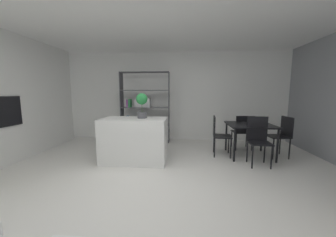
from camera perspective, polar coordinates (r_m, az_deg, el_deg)
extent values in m
plane|color=silver|center=(3.24, -5.67, -18.92)|extent=(10.07, 10.07, 0.00)
cube|color=white|center=(3.15, -6.43, 31.01)|extent=(7.31, 6.20, 0.06)
cube|color=white|center=(5.94, -0.37, 6.59)|extent=(7.31, 0.06, 2.67)
cube|color=black|center=(4.89, -40.28, 1.62)|extent=(0.04, 0.62, 0.59)
cylinder|color=#B7BABC|center=(4.90, -40.82, 4.47)|extent=(0.02, 0.50, 0.02)
cube|color=white|center=(4.11, -9.98, -6.34)|extent=(1.34, 0.74, 0.92)
cylinder|color=#4C4C51|center=(4.05, -7.76, 1.03)|extent=(0.20, 0.20, 0.13)
cylinder|color=#476633|center=(4.04, -7.80, 3.23)|extent=(0.01, 0.01, 0.19)
sphere|color=#26813C|center=(4.03, -7.85, 5.81)|extent=(0.24, 0.24, 0.24)
cube|color=#4C4C51|center=(5.81, -13.62, 3.26)|extent=(0.02, 0.30, 2.04)
cube|color=#4C4C51|center=(5.53, 0.30, 3.26)|extent=(0.02, 0.30, 2.04)
cube|color=#4C4C51|center=(5.64, -7.01, 13.56)|extent=(1.42, 0.30, 0.02)
cube|color=#4C4C51|center=(5.80, -6.68, -6.72)|extent=(1.42, 0.30, 0.02)
cube|color=#4C4C51|center=(5.69, -6.76, -1.74)|extent=(1.38, 0.30, 0.02)
cube|color=#4C4C51|center=(5.63, -6.84, 3.28)|extent=(1.38, 0.30, 0.02)
cube|color=#4C4C51|center=(5.62, -6.92, 8.37)|extent=(1.38, 0.30, 0.02)
cube|color=#38383D|center=(5.91, -12.37, -5.31)|extent=(0.05, 0.24, 0.23)
cube|color=orange|center=(5.90, -11.70, -5.56)|extent=(0.04, 0.24, 0.18)
cube|color=#338E4C|center=(5.88, -11.17, -5.57)|extent=(0.05, 0.24, 0.18)
cube|color=#8E4793|center=(5.86, -10.45, -5.71)|extent=(0.06, 0.24, 0.16)
cube|color=#2D6BAD|center=(5.83, -12.79, -0.45)|extent=(0.05, 0.24, 0.22)
cube|color=#2D6BAD|center=(5.81, -12.17, -0.40)|extent=(0.06, 0.24, 0.23)
cube|color=#8E4793|center=(5.75, -11.86, 4.50)|extent=(0.05, 0.24, 0.23)
cube|color=#338E4C|center=(5.73, -11.27, 4.55)|extent=(0.05, 0.24, 0.24)
cube|color=#B7BABC|center=(5.64, -7.49, 4.71)|extent=(0.44, 0.26, 0.26)
cube|color=black|center=(4.70, 23.38, -1.75)|extent=(0.98, 0.94, 0.03)
cylinder|color=black|center=(4.27, 19.30, -7.55)|extent=(0.04, 0.04, 0.71)
cylinder|color=black|center=(4.56, 29.94, -7.19)|extent=(0.04, 0.04, 0.71)
cylinder|color=black|center=(5.04, 17.02, -5.15)|extent=(0.04, 0.04, 0.71)
cylinder|color=black|center=(5.29, 26.23, -5.02)|extent=(0.04, 0.04, 0.71)
cube|color=black|center=(4.21, 25.71, -6.57)|extent=(0.42, 0.42, 0.03)
cube|color=black|center=(4.33, 25.10, -2.66)|extent=(0.41, 0.04, 0.49)
cylinder|color=black|center=(4.06, 23.96, -10.50)|extent=(0.03, 0.03, 0.45)
cylinder|color=black|center=(4.17, 28.57, -10.28)|extent=(0.03, 0.03, 0.45)
cylinder|color=black|center=(4.38, 22.62, -9.11)|extent=(0.03, 0.03, 0.45)
cylinder|color=black|center=(4.48, 26.92, -8.96)|extent=(0.03, 0.03, 0.45)
cube|color=black|center=(5.30, 21.23, -3.72)|extent=(0.49, 0.45, 0.03)
cube|color=black|center=(5.08, 22.11, -1.66)|extent=(0.46, 0.06, 0.42)
cylinder|color=black|center=(5.58, 22.39, -5.64)|extent=(0.03, 0.03, 0.43)
cylinder|color=black|center=(5.45, 18.49, -5.77)|extent=(0.03, 0.03, 0.43)
cylinder|color=black|center=(5.26, 23.82, -6.50)|extent=(0.03, 0.03, 0.43)
cylinder|color=black|center=(5.12, 19.71, -6.68)|extent=(0.03, 0.03, 0.43)
cube|color=black|center=(4.97, 29.94, -4.65)|extent=(0.46, 0.45, 0.03)
cube|color=black|center=(5.03, 32.03, -2.00)|extent=(0.07, 0.41, 0.43)
cylinder|color=black|center=(5.08, 26.99, -7.02)|extent=(0.03, 0.03, 0.46)
cylinder|color=black|center=(4.79, 28.96, -8.02)|extent=(0.03, 0.03, 0.46)
cylinder|color=black|center=(5.26, 30.48, -6.77)|extent=(0.03, 0.03, 0.46)
cylinder|color=black|center=(4.98, 32.59, -7.70)|extent=(0.03, 0.03, 0.46)
cube|color=black|center=(4.59, 15.92, -5.11)|extent=(0.45, 0.48, 0.03)
cube|color=black|center=(4.54, 13.64, -2.16)|extent=(0.08, 0.44, 0.45)
cylinder|color=black|center=(4.49, 18.25, -8.58)|extent=(0.03, 0.03, 0.44)
cylinder|color=black|center=(4.85, 17.69, -7.34)|extent=(0.03, 0.03, 0.44)
cylinder|color=black|center=(4.46, 13.76, -8.53)|extent=(0.03, 0.03, 0.44)
cylinder|color=black|center=(4.82, 13.54, -7.28)|extent=(0.03, 0.03, 0.44)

